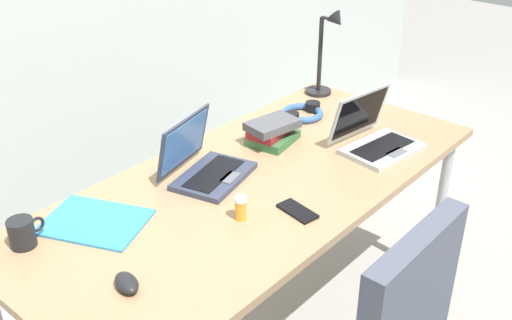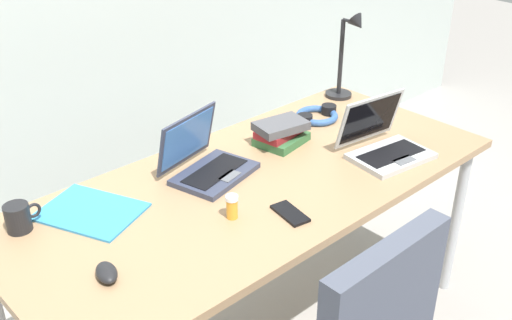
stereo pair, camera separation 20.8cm
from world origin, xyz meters
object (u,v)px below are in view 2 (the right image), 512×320
laptop_near_lamp (206,163)px  headphones (317,115)px  computer_mouse (107,273)px  book_stack (281,133)px  pill_bottle (232,206)px  desk_lamp (347,57)px  paper_folder_by_keyboard (91,211)px  cell_phone (290,213)px  laptop_back_left (384,144)px  coffee_mug (19,218)px

laptop_near_lamp → headphones: size_ratio=1.57×
computer_mouse → book_stack: 0.96m
headphones → pill_bottle: size_ratio=2.71×
desk_lamp → paper_folder_by_keyboard: (-1.33, -0.07, -0.19)m
cell_phone → laptop_near_lamp: bearing=104.3°
laptop_near_lamp → laptop_back_left: bearing=-30.1°
desk_lamp → laptop_near_lamp: bearing=-172.2°
cell_phone → pill_bottle: pill_bottle is taller
book_stack → paper_folder_by_keyboard: (-0.79, 0.06, -0.04)m
desk_lamp → laptop_back_left: 0.58m
laptop_back_left → coffee_mug: bearing=159.7°
headphones → desk_lamp: bearing=14.9°
headphones → book_stack: book_stack is taller
laptop_near_lamp → paper_folder_by_keyboard: 0.43m
cell_phone → coffee_mug: bearing=153.1°
book_stack → pill_bottle: bearing=-150.8°
desk_lamp → pill_bottle: 1.10m
desk_lamp → headphones: 0.32m
book_stack → coffee_mug: bearing=173.3°
computer_mouse → cell_phone: computer_mouse is taller
coffee_mug → pill_bottle: bearing=-36.7°
pill_bottle → coffee_mug: size_ratio=0.70×
desk_lamp → paper_folder_by_keyboard: bearing=-177.0°
computer_mouse → pill_bottle: pill_bottle is taller
desk_lamp → book_stack: size_ratio=1.80×
laptop_near_lamp → cell_phone: size_ratio=2.48×
paper_folder_by_keyboard → coffee_mug: (-0.20, 0.06, 0.04)m
pill_bottle → cell_phone: bearing=-37.9°
book_stack → paper_folder_by_keyboard: 0.80m
laptop_near_lamp → computer_mouse: size_ratio=3.51×
pill_bottle → coffee_mug: (-0.52, 0.39, 0.00)m
computer_mouse → cell_phone: bearing=4.9°
book_stack → coffee_mug: 1.00m
headphones → pill_bottle: (-0.75, -0.33, 0.03)m
laptop_near_lamp → laptop_back_left: 0.67m
computer_mouse → pill_bottle: (0.44, -0.01, 0.02)m
laptop_back_left → pill_bottle: bearing=174.9°
laptop_back_left → pill_bottle: 0.70m
pill_bottle → paper_folder_by_keyboard: 0.45m
desk_lamp → paper_folder_by_keyboard: size_ratio=1.29×
laptop_near_lamp → coffee_mug: 0.64m
cell_phone → coffee_mug: 0.83m
desk_lamp → cell_phone: bearing=-149.6°
desk_lamp → computer_mouse: bearing=-165.0°
cell_phone → headphones: bearing=45.9°
laptop_near_lamp → paper_folder_by_keyboard: (-0.43, 0.05, -0.04)m
cell_phone → book_stack: bearing=58.7°
laptop_near_lamp → laptop_back_left: (0.58, -0.34, 0.00)m
headphones → coffee_mug: bearing=177.4°
computer_mouse → headphones: size_ratio=0.45×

